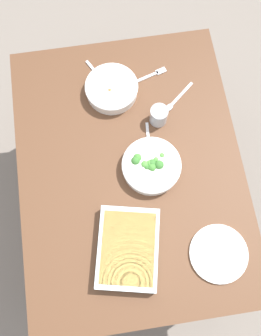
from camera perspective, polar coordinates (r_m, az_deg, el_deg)
The scene contains 11 objects.
ground_plane at distance 2.22m, azimuth 0.00°, elevation -5.57°, with size 6.00×6.00×0.00m, color slate.
dining_table at distance 1.59m, azimuth 0.00°, elevation -0.95°, with size 1.20×0.90×0.74m.
stew_bowl at distance 1.61m, azimuth -2.87°, elevation 11.92°, with size 0.22×0.22×0.06m.
broccoli_bowl at distance 1.48m, azimuth 3.15°, elevation 0.31°, with size 0.23×0.23×0.07m.
baking_dish at distance 1.41m, azimuth -0.38°, elevation -12.12°, with size 0.34×0.28×0.06m.
drink_cup at distance 1.55m, azimuth 4.29°, elevation 7.88°, with size 0.07×0.07×0.08m.
side_plate at distance 1.48m, azimuth 13.22°, elevation -12.53°, with size 0.22×0.22×0.01m, color silver.
spoon_by_stew at distance 1.67m, azimuth -4.43°, elevation 13.30°, with size 0.16×0.10×0.01m.
spoon_by_broccoli at distance 1.53m, azimuth 2.85°, elevation 3.02°, with size 0.18×0.03×0.01m.
spoon_spare at distance 1.63m, azimuth 6.83°, elevation 10.11°, with size 0.13×0.15×0.01m.
fork_on_table at distance 1.68m, azimuth 3.01°, elevation 13.82°, with size 0.07×0.17×0.01m.
Camera 1 is at (0.43, -0.07, 2.18)m, focal length 40.19 mm.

